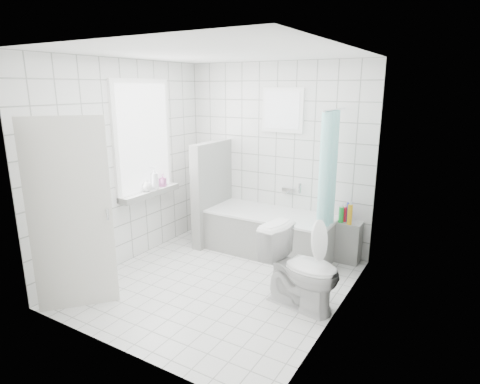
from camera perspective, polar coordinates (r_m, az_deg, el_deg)
The scene contains 19 objects.
ground at distance 4.91m, azimuth -3.04°, elevation -12.72°, with size 3.00×3.00×0.00m, color white.
ceiling at distance 4.37m, azimuth -3.53°, elevation 19.15°, with size 3.00×3.00×0.00m, color white.
wall_back at distance 5.74m, azimuth 5.11°, elevation 5.05°, with size 2.80×0.02×2.60m, color white.
wall_front at distance 3.36m, azimuth -17.63°, elevation -2.62°, with size 2.80×0.02×2.60m, color white.
wall_left at distance 5.35m, azimuth -15.85°, elevation 3.84°, with size 0.02×3.00×2.60m, color white.
wall_right at distance 3.88m, azimuth 14.19°, elevation -0.09°, with size 0.02×3.00×2.60m, color white.
window_left at distance 5.49m, azimuth -13.47°, elevation 7.42°, with size 0.01×0.90×1.40m, color white.
window_back at distance 5.59m, azimuth 6.01°, elevation 11.48°, with size 0.50×0.01×0.50m, color white.
window_sill at distance 5.59m, azimuth -12.69°, elevation -0.13°, with size 0.18×1.02×0.08m, color white.
door at distance 4.38m, azimuth -22.91°, elevation -3.21°, with size 0.04×0.80×2.00m, color silver.
bathtub at distance 5.63m, azimuth 4.40°, elevation -5.81°, with size 1.76×0.77×0.58m.
partition_wall at distance 5.90m, azimuth -3.99°, elevation -0.12°, with size 0.15×0.85×1.50m, color white.
tiled_ledge at distance 5.54m, azimuth 14.73°, elevation -6.79°, with size 0.40×0.24×0.55m, color white.
toilet at distance 4.30m, azimuth 8.73°, elevation -10.66°, with size 0.48×0.84×0.86m, color white.
curtain_rod at distance 4.95m, azimuth 13.40°, elevation 11.32°, with size 0.02×0.02×0.80m, color silver.
shower_curtain at distance 4.96m, azimuth 12.33°, elevation 0.84°, with size 0.14×0.48×1.78m, color #54F9ED, non-canonical shape.
tub_faucet at distance 5.71m, azimuth 6.90°, elevation 0.33°, with size 0.18×0.06×0.06m, color silver.
sill_bottles at distance 5.59m, azimuth -12.34°, elevation 1.56°, with size 0.17×0.44×0.31m.
ledge_bottles at distance 5.38m, azimuth 14.92°, elevation -3.02°, with size 0.18×0.16×0.26m.
Camera 1 is at (2.43, -3.61, 2.27)m, focal length 30.00 mm.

